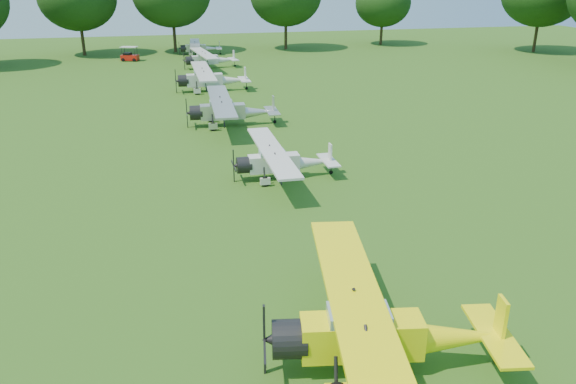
{
  "coord_description": "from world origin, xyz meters",
  "views": [
    {
      "loc": [
        -5.27,
        -28.41,
        11.44
      ],
      "look_at": [
        0.47,
        -4.0,
        1.4
      ],
      "focal_mm": 35.0,
      "sensor_mm": 36.0,
      "label": 1
    }
  ],
  "objects_px": {
    "aircraft_4": "(230,109)",
    "aircraft_7": "(199,47)",
    "aircraft_3": "(281,160)",
    "aircraft_6": "(209,58)",
    "aircraft_5": "(210,78)",
    "aircraft_2": "(381,330)",
    "golf_cart": "(129,56)"
  },
  "relations": [
    {
      "from": "aircraft_4",
      "to": "aircraft_5",
      "type": "relative_size",
      "value": 0.98
    },
    {
      "from": "aircraft_2",
      "to": "aircraft_7",
      "type": "xyz_separation_m",
      "value": [
        0.38,
        68.59,
        -0.29
      ]
    },
    {
      "from": "aircraft_3",
      "to": "aircraft_4",
      "type": "height_order",
      "value": "aircraft_4"
    },
    {
      "from": "aircraft_3",
      "to": "aircraft_6",
      "type": "height_order",
      "value": "aircraft_6"
    },
    {
      "from": "golf_cart",
      "to": "aircraft_7",
      "type": "bearing_deg",
      "value": 38.43
    },
    {
      "from": "aircraft_3",
      "to": "aircraft_6",
      "type": "bearing_deg",
      "value": 90.61
    },
    {
      "from": "aircraft_4",
      "to": "aircraft_7",
      "type": "relative_size",
      "value": 1.19
    },
    {
      "from": "aircraft_2",
      "to": "aircraft_7",
      "type": "height_order",
      "value": "aircraft_2"
    },
    {
      "from": "aircraft_3",
      "to": "aircraft_5",
      "type": "distance_m",
      "value": 25.91
    },
    {
      "from": "aircraft_3",
      "to": "aircraft_4",
      "type": "xyz_separation_m",
      "value": [
        -1.34,
        12.41,
        0.19
      ]
    },
    {
      "from": "aircraft_6",
      "to": "aircraft_7",
      "type": "relative_size",
      "value": 1.1
    },
    {
      "from": "aircraft_6",
      "to": "aircraft_7",
      "type": "height_order",
      "value": "aircraft_6"
    },
    {
      "from": "aircraft_6",
      "to": "golf_cart",
      "type": "xyz_separation_m",
      "value": [
        -9.63,
        8.21,
        -0.59
      ]
    },
    {
      "from": "golf_cart",
      "to": "aircraft_6",
      "type": "bearing_deg",
      "value": -22.35
    },
    {
      "from": "aircraft_3",
      "to": "aircraft_6",
      "type": "distance_m",
      "value": 39.8
    },
    {
      "from": "aircraft_5",
      "to": "aircraft_7",
      "type": "height_order",
      "value": "aircraft_5"
    },
    {
      "from": "aircraft_5",
      "to": "aircraft_6",
      "type": "relative_size",
      "value": 1.11
    },
    {
      "from": "aircraft_6",
      "to": "aircraft_2",
      "type": "bearing_deg",
      "value": -97.32
    },
    {
      "from": "aircraft_3",
      "to": "aircraft_6",
      "type": "xyz_separation_m",
      "value": [
        -0.2,
        39.8,
        0.08
      ]
    },
    {
      "from": "aircraft_4",
      "to": "aircraft_2",
      "type": "bearing_deg",
      "value": -86.32
    },
    {
      "from": "aircraft_2",
      "to": "aircraft_4",
      "type": "xyz_separation_m",
      "value": [
        -0.55,
        29.5,
        -0.08
      ]
    },
    {
      "from": "aircraft_2",
      "to": "golf_cart",
      "type": "xyz_separation_m",
      "value": [
        -9.04,
        65.1,
        -0.78
      ]
    },
    {
      "from": "aircraft_2",
      "to": "aircraft_4",
      "type": "distance_m",
      "value": 29.5
    },
    {
      "from": "aircraft_3",
      "to": "aircraft_4",
      "type": "distance_m",
      "value": 12.48
    },
    {
      "from": "golf_cart",
      "to": "aircraft_5",
      "type": "bearing_deg",
      "value": -51.19
    },
    {
      "from": "aircraft_2",
      "to": "aircraft_5",
      "type": "bearing_deg",
      "value": 100.76
    },
    {
      "from": "aircraft_4",
      "to": "aircraft_7",
      "type": "xyz_separation_m",
      "value": [
        0.94,
        39.09,
        -0.21
      ]
    },
    {
      "from": "aircraft_6",
      "to": "aircraft_7",
      "type": "distance_m",
      "value": 11.7
    },
    {
      "from": "aircraft_4",
      "to": "aircraft_6",
      "type": "relative_size",
      "value": 1.08
    },
    {
      "from": "aircraft_6",
      "to": "golf_cart",
      "type": "distance_m",
      "value": 12.67
    },
    {
      "from": "aircraft_3",
      "to": "golf_cart",
      "type": "relative_size",
      "value": 3.98
    },
    {
      "from": "aircraft_6",
      "to": "golf_cart",
      "type": "height_order",
      "value": "aircraft_6"
    }
  ]
}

